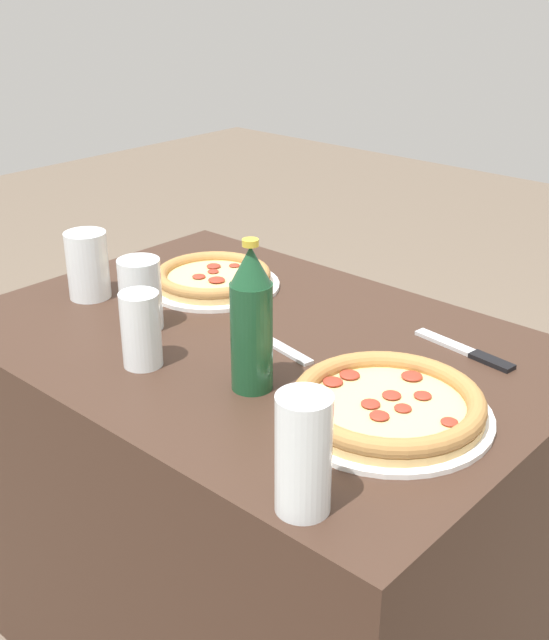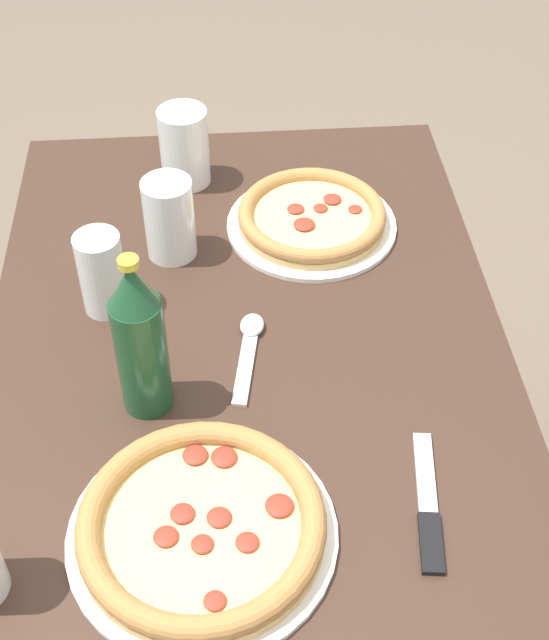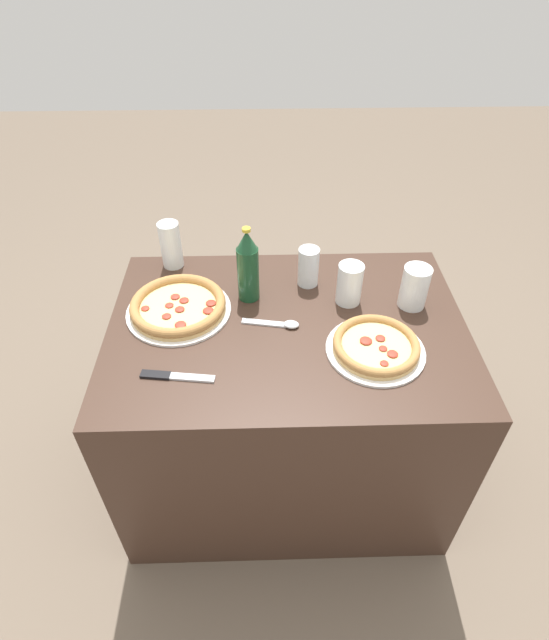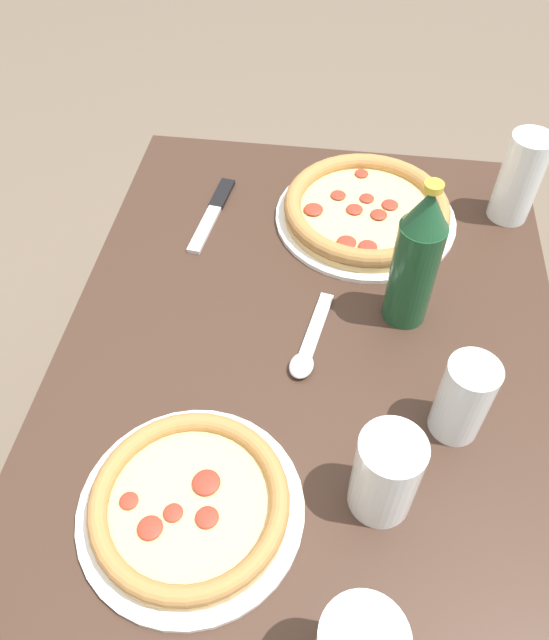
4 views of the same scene
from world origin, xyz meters
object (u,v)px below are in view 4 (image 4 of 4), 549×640
Objects in this scene: pizza_salami at (190,504)px; beer_bottle at (416,259)px; glass_iced_tea at (385,476)px; glass_lemonade at (462,402)px; knife at (214,211)px; glass_orange_juice at (518,182)px; spoon at (307,349)px; pizza_margherita at (366,210)px.

pizza_salami is 1.11× the size of beer_bottle.
glass_iced_tea is 1.02× the size of glass_lemonade.
glass_lemonade is at bearing -133.72° from knife.
glass_lemonade is at bearing -63.01° from pizza_salami.
glass_iced_tea is 0.66× the size of knife.
glass_lemonade reaches higher than knife.
glass_orange_juice is at bearing -82.95° from knife.
pizza_salami is 0.28m from spoon.
glass_orange_juice is at bearing -20.49° from glass_iced_tea.
beer_bottle is 0.20m from spoon.
glass_iced_tea is 0.58m from knife.
spoon reaches higher than knife.
glass_iced_tea is 0.59m from glass_orange_juice.
knife is (0.19, 0.33, -0.11)m from beer_bottle.
knife is (0.38, 0.39, -0.05)m from glass_lemonade.
glass_lemonade is at bearing -39.07° from glass_iced_tea.
beer_bottle reaches higher than spoon.
spoon is at bearing 166.86° from pizza_margherita.
pizza_margherita is at bearing 100.56° from glass_orange_juice.
glass_orange_juice is 0.31m from beer_bottle.
pizza_margherita is 1.83× the size of spoon.
beer_bottle reaches higher than glass_lemonade.
pizza_margherita reaches higher than spoon.
glass_orange_juice is at bearing -35.52° from pizza_salami.
glass_orange_juice reaches higher than pizza_salami.
glass_lemonade is (-0.39, -0.13, 0.04)m from pizza_margherita.
beer_bottle is 1.24× the size of knife.
glass_lemonade is at bearing -115.13° from spoon.
glass_lemonade reaches higher than pizza_margherita.
glass_lemonade is 0.52× the size of beer_bottle.
glass_orange_juice is 0.93× the size of spoon.
beer_bottle reaches higher than glass_orange_juice.
glass_lemonade reaches higher than pizza_salami.
beer_bottle reaches higher than knife.
spoon is (-0.28, -0.19, 0.00)m from knife.
knife is at bearing 59.94° from beer_bottle.
beer_bottle is at bearing 144.88° from glass_orange_juice.
pizza_salami is at bearing 116.99° from glass_lemonade.
glass_orange_juice is (0.05, -0.24, 0.05)m from pizza_margherita.
glass_iced_tea reaches higher than spoon.
pizza_salami is at bearing 161.68° from pizza_margherita.
knife is at bearing 34.36° from spoon.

